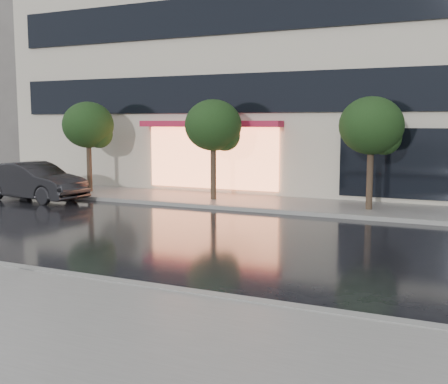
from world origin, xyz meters
The scene contains 10 objects.
ground centered at (0.00, 0.00, 0.00)m, with size 120.00×120.00×0.00m, color black.
sidewalk_near centered at (0.00, -3.25, 0.06)m, with size 60.00×4.50×0.12m, color slate.
sidewalk_far centered at (0.00, 10.25, 0.06)m, with size 60.00×3.50×0.12m, color slate.
curb_near centered at (0.00, -1.00, 0.07)m, with size 60.00×0.25×0.14m, color gray.
curb_far centered at (0.00, 8.50, 0.07)m, with size 60.00×0.25×0.14m, color gray.
bg_building_left centered at (-28.00, 26.00, 6.00)m, with size 14.00×10.00×12.00m, color #59544F.
tree_far_west centered at (-8.94, 10.03, 2.92)m, with size 2.20×2.20×3.99m.
tree_mid_west centered at (-2.94, 10.03, 2.92)m, with size 2.20×2.20×3.99m.
tree_mid_east centered at (3.06, 10.03, 2.92)m, with size 2.20×2.20×3.99m.
parked_car centered at (-9.73, 7.43, 0.76)m, with size 1.62×4.64×1.53m, color black.
Camera 1 is at (6.58, -9.53, 3.12)m, focal length 45.00 mm.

